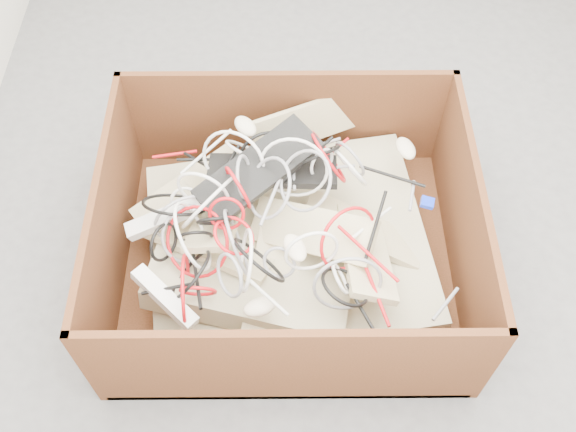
{
  "coord_description": "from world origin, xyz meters",
  "views": [
    {
      "loc": [
        -0.15,
        -1.47,
        2.23
      ],
      "look_at": [
        -0.14,
        -0.12,
        0.3
      ],
      "focal_mm": 41.35,
      "sensor_mm": 36.0,
      "label": 1
    }
  ],
  "objects_px": {
    "cardboard_box": "(283,246)",
    "vga_plug": "(427,203)",
    "power_strip_left": "(169,216)",
    "power_strip_right": "(165,297)"
  },
  "relations": [
    {
      "from": "cardboard_box",
      "to": "power_strip_right",
      "type": "relative_size",
      "value": 4.91
    },
    {
      "from": "cardboard_box",
      "to": "power_strip_left",
      "type": "height_order",
      "value": "cardboard_box"
    },
    {
      "from": "cardboard_box",
      "to": "power_strip_left",
      "type": "distance_m",
      "value": 0.45
    },
    {
      "from": "power_strip_right",
      "to": "cardboard_box",
      "type": "bearing_deg",
      "value": 82.42
    },
    {
      "from": "cardboard_box",
      "to": "power_strip_left",
      "type": "bearing_deg",
      "value": -177.45
    },
    {
      "from": "power_strip_right",
      "to": "vga_plug",
      "type": "height_order",
      "value": "vga_plug"
    },
    {
      "from": "cardboard_box",
      "to": "power_strip_right",
      "type": "bearing_deg",
      "value": -139.82
    },
    {
      "from": "power_strip_left",
      "to": "power_strip_right",
      "type": "relative_size",
      "value": 1.17
    },
    {
      "from": "power_strip_right",
      "to": "power_strip_left",
      "type": "bearing_deg",
      "value": 134.57
    },
    {
      "from": "cardboard_box",
      "to": "vga_plug",
      "type": "xyz_separation_m",
      "value": [
        0.5,
        0.02,
        0.24
      ]
    }
  ]
}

